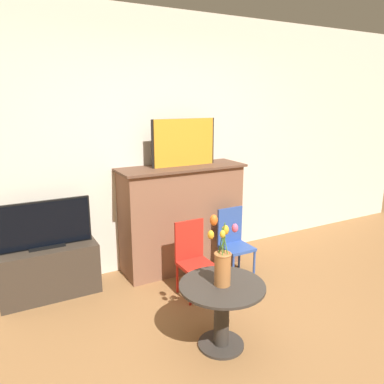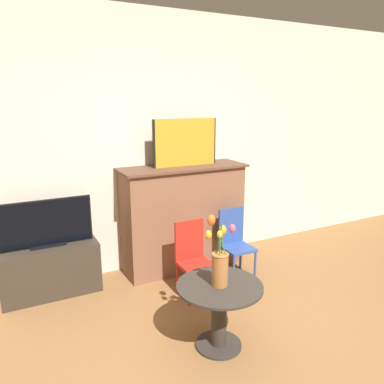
{
  "view_description": "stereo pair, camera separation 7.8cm",
  "coord_description": "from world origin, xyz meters",
  "views": [
    {
      "loc": [
        -1.55,
        -1.57,
        1.82
      ],
      "look_at": [
        0.01,
        1.29,
        1.0
      ],
      "focal_mm": 35.0,
      "sensor_mm": 36.0,
      "label": 1
    },
    {
      "loc": [
        -1.49,
        -1.61,
        1.82
      ],
      "look_at": [
        0.01,
        1.29,
        1.0
      ],
      "focal_mm": 35.0,
      "sensor_mm": 36.0,
      "label": 2
    }
  ],
  "objects": [
    {
      "name": "ground_plane",
      "position": [
        0.0,
        0.0,
        0.0
      ],
      "size": [
        14.0,
        14.0,
        0.0
      ],
      "primitive_type": "plane",
      "color": "olive"
    },
    {
      "name": "wall_back",
      "position": [
        0.0,
        2.13,
        1.35
      ],
      "size": [
        8.0,
        0.06,
        2.7
      ],
      "color": "beige",
      "rests_on": "ground"
    },
    {
      "name": "fireplace_mantel",
      "position": [
        0.2,
        1.88,
        0.58
      ],
      "size": [
        1.36,
        0.48,
        1.13
      ],
      "color": "brown",
      "rests_on": "ground"
    },
    {
      "name": "painting",
      "position": [
        0.24,
        1.89,
        1.38
      ],
      "size": [
        0.72,
        0.03,
        0.49
      ],
      "color": "black",
      "rests_on": "fireplace_mantel"
    },
    {
      "name": "tv_stand",
      "position": [
        -1.19,
        1.9,
        0.24
      ],
      "size": [
        0.88,
        0.36,
        0.48
      ],
      "color": "#382D23",
      "rests_on": "ground"
    },
    {
      "name": "tv_monitor",
      "position": [
        -1.19,
        1.91,
        0.7
      ],
      "size": [
        0.83,
        0.12,
        0.44
      ],
      "color": "black",
      "rests_on": "tv_stand"
    },
    {
      "name": "chair_red",
      "position": [
        0.02,
        1.3,
        0.38
      ],
      "size": [
        0.3,
        0.3,
        0.71
      ],
      "color": "red",
      "rests_on": "ground"
    },
    {
      "name": "chair_blue",
      "position": [
        0.6,
        1.46,
        0.38
      ],
      "size": [
        0.3,
        0.3,
        0.71
      ],
      "color": "#2D4C99",
      "rests_on": "ground"
    },
    {
      "name": "side_table",
      "position": [
        -0.18,
        0.49,
        0.33
      ],
      "size": [
        0.63,
        0.63,
        0.51
      ],
      "color": "#332D28",
      "rests_on": "ground"
    },
    {
      "name": "vase_tulips",
      "position": [
        -0.18,
        0.5,
        0.69
      ],
      "size": [
        0.17,
        0.18,
        0.51
      ],
      "color": "#AD6B38",
      "rests_on": "side_table"
    }
  ]
}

